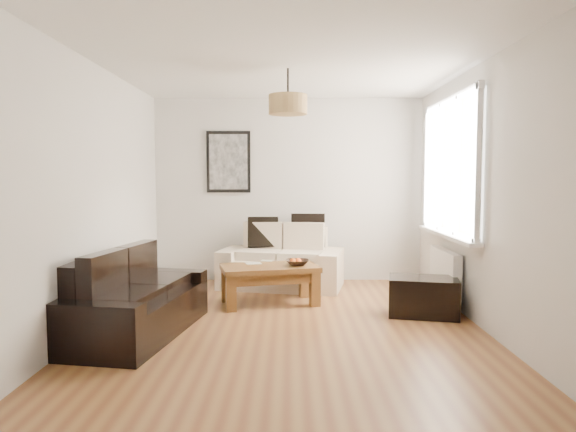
{
  "coord_description": "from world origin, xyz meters",
  "views": [
    {
      "loc": [
        0.02,
        -5.04,
        1.47
      ],
      "look_at": [
        0.0,
        0.6,
        1.05
      ],
      "focal_mm": 31.78,
      "sensor_mm": 36.0,
      "label": 1
    }
  ],
  "objects_px": {
    "loveseat_cream": "(282,258)",
    "coffee_table": "(270,285)",
    "sofa_leather": "(136,295)",
    "ottoman": "(423,296)"
  },
  "relations": [
    {
      "from": "loveseat_cream",
      "to": "coffee_table",
      "type": "height_order",
      "value": "loveseat_cream"
    },
    {
      "from": "coffee_table",
      "to": "ottoman",
      "type": "height_order",
      "value": "coffee_table"
    },
    {
      "from": "sofa_leather",
      "to": "coffee_table",
      "type": "relative_size",
      "value": 1.54
    },
    {
      "from": "loveseat_cream",
      "to": "coffee_table",
      "type": "distance_m",
      "value": 0.97
    },
    {
      "from": "loveseat_cream",
      "to": "coffee_table",
      "type": "bearing_deg",
      "value": -85.76
    },
    {
      "from": "loveseat_cream",
      "to": "ottoman",
      "type": "height_order",
      "value": "loveseat_cream"
    },
    {
      "from": "loveseat_cream",
      "to": "sofa_leather",
      "type": "xyz_separation_m",
      "value": [
        -1.34,
        -2.1,
        -0.03
      ]
    },
    {
      "from": "loveseat_cream",
      "to": "coffee_table",
      "type": "xyz_separation_m",
      "value": [
        -0.13,
        -0.94,
        -0.17
      ]
    },
    {
      "from": "loveseat_cream",
      "to": "sofa_leather",
      "type": "relative_size",
      "value": 0.94
    },
    {
      "from": "loveseat_cream",
      "to": "ottoman",
      "type": "xyz_separation_m",
      "value": [
        1.54,
        -1.45,
        -0.19
      ]
    }
  ]
}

